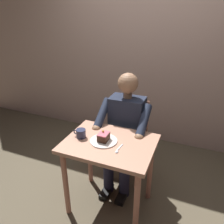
# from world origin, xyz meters

# --- Properties ---
(ground_plane) EXTENTS (14.00, 14.00, 0.00)m
(ground_plane) POSITION_xyz_m (0.00, 0.00, 0.00)
(ground_plane) COLOR brown
(cafe_rear_panel) EXTENTS (6.40, 0.12, 3.00)m
(cafe_rear_panel) POSITION_xyz_m (0.00, -1.50, 1.50)
(cafe_rear_panel) COLOR tan
(cafe_rear_panel) RESTS_ON ground
(dining_table) EXTENTS (0.80, 0.60, 0.76)m
(dining_table) POSITION_xyz_m (0.00, 0.00, 0.63)
(dining_table) COLOR tan
(dining_table) RESTS_ON ground
(chair) EXTENTS (0.42, 0.42, 0.91)m
(chair) POSITION_xyz_m (0.00, -0.58, 0.51)
(chair) COLOR tan
(chair) RESTS_ON ground
(seated_person) EXTENTS (0.53, 0.58, 1.26)m
(seated_person) POSITION_xyz_m (0.00, -0.41, 0.66)
(seated_person) COLOR #1D2437
(seated_person) RESTS_ON ground
(dessert_plate) EXTENTS (0.25, 0.25, 0.01)m
(dessert_plate) POSITION_xyz_m (0.05, 0.01, 0.76)
(dessert_plate) COLOR silver
(dessert_plate) RESTS_ON dining_table
(cake_slice) EXTENTS (0.08, 0.11, 0.09)m
(cake_slice) POSITION_xyz_m (0.05, 0.01, 0.80)
(cake_slice) COLOR #3E2418
(cake_slice) RESTS_ON dessert_plate
(coffee_cup) EXTENTS (0.12, 0.09, 0.08)m
(coffee_cup) POSITION_xyz_m (0.27, 0.02, 0.80)
(coffee_cup) COLOR #272C46
(coffee_cup) RESTS_ON dining_table
(dessert_spoon) EXTENTS (0.03, 0.14, 0.01)m
(dessert_spoon) POSITION_xyz_m (-0.12, 0.09, 0.76)
(dessert_spoon) COLOR silver
(dessert_spoon) RESTS_ON dining_table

